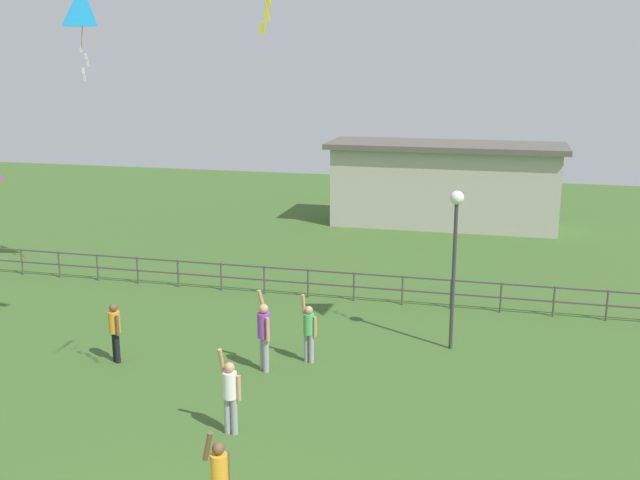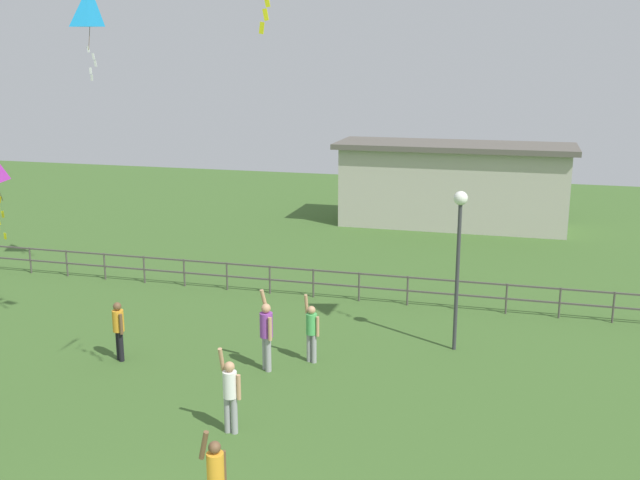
# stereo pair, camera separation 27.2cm
# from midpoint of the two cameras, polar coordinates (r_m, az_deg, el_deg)

# --- Properties ---
(lamppost) EXTENTS (0.36, 0.36, 4.27)m
(lamppost) POSITION_cam_midpoint_polar(r_m,az_deg,el_deg) (19.39, 9.94, 0.40)
(lamppost) COLOR #38383D
(lamppost) RESTS_ON ground_plane
(person_1) EXTENTS (0.42, 0.51, 2.03)m
(person_1) POSITION_cam_midpoint_polar(r_m,az_deg,el_deg) (18.38, -4.74, -7.02)
(person_1) COLOR #99999E
(person_1) RESTS_ON ground_plane
(person_2) EXTENTS (0.44, 0.32, 1.76)m
(person_2) POSITION_cam_midpoint_polar(r_m,az_deg,el_deg) (18.86, -1.27, -6.86)
(person_2) COLOR #99999E
(person_2) RESTS_ON ground_plane
(person_3) EXTENTS (0.48, 0.31, 1.84)m
(person_3) POSITION_cam_midpoint_polar(r_m,az_deg,el_deg) (15.54, -7.41, -11.48)
(person_3) COLOR #99999E
(person_3) RESTS_ON ground_plane
(person_4) EXTENTS (0.38, 0.33, 1.55)m
(person_4) POSITION_cam_midpoint_polar(r_m,az_deg,el_deg) (19.61, -15.84, -6.55)
(person_4) COLOR black
(person_4) RESTS_ON ground_plane
(person_5) EXTENTS (0.37, 0.46, 1.80)m
(person_5) POSITION_cam_midpoint_polar(r_m,az_deg,el_deg) (12.76, -8.36, -17.59)
(person_5) COLOR #3F4C47
(person_5) RESTS_ON ground_plane
(kite_2) EXTENTS (0.91, 0.82, 2.94)m
(kite_2) POSITION_cam_midpoint_polar(r_m,az_deg,el_deg) (25.53, -18.01, 16.42)
(kite_2) COLOR #198CD1
(waterfront_railing) EXTENTS (36.02, 0.06, 0.95)m
(waterfront_railing) POSITION_cam_midpoint_polar(r_m,az_deg,el_deg) (23.77, 0.89, -3.14)
(waterfront_railing) COLOR #4C4742
(waterfront_railing) RESTS_ON ground_plane
(pavilion_building) EXTENTS (10.68, 3.76, 3.81)m
(pavilion_building) POSITION_cam_midpoint_polar(r_m,az_deg,el_deg) (34.71, 9.30, 4.26)
(pavilion_building) COLOR #B7B2A3
(pavilion_building) RESTS_ON ground_plane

